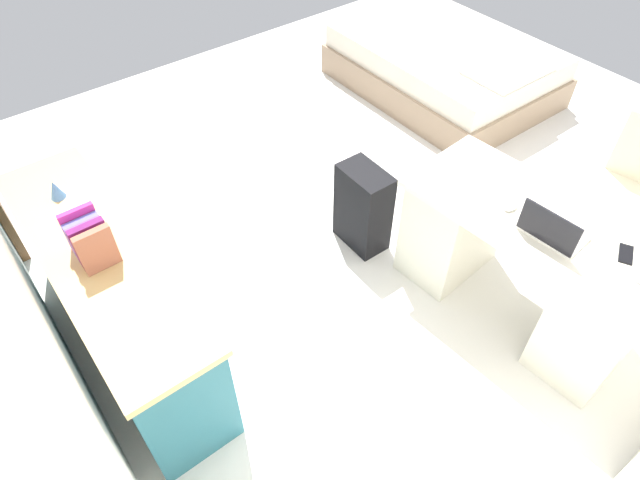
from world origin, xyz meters
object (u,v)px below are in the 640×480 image
object	(u,v)px
credenza	(117,300)
suitcase_black	(363,208)
figurine_small	(55,190)
computer_mouse	(511,206)
laptop	(552,231)
office_chair	(626,200)
desk	(522,263)
cell_phone_near_laptop	(626,254)
bed	(445,66)

from	to	relation	value
credenza	suitcase_black	xyz separation A→B (m)	(-0.19, -1.61, -0.09)
credenza	figurine_small	world-z (taller)	figurine_small
computer_mouse	laptop	bearing A→B (deg)	170.98
laptop	computer_mouse	bearing A→B (deg)	-4.71
laptop	office_chair	bearing A→B (deg)	-88.04
desk	figurine_small	world-z (taller)	figurine_small
laptop	computer_mouse	xyz separation A→B (m)	(0.26, -0.02, -0.03)
credenza	cell_phone_near_laptop	xyz separation A→B (m)	(-1.61, -2.08, 0.36)
office_chair	credenza	distance (m)	3.17
suitcase_black	figurine_small	bearing A→B (deg)	67.88
office_chair	computer_mouse	world-z (taller)	office_chair
bed	suitcase_black	distance (m)	2.18
desk	credenza	xyz separation A→B (m)	(1.18, 1.97, 0.00)
computer_mouse	figurine_small	xyz separation A→B (m)	(1.54, 1.91, 0.07)
credenza	computer_mouse	size ratio (longest dim) A/B	18.00
bed	computer_mouse	world-z (taller)	computer_mouse
office_chair	figurine_small	world-z (taller)	office_chair
credenza	suitcase_black	world-z (taller)	credenza
desk	computer_mouse	xyz separation A→B (m)	(0.15, 0.06, 0.38)
credenza	suitcase_black	bearing A→B (deg)	-96.79
credenza	computer_mouse	bearing A→B (deg)	-118.53
bed	suitcase_black	bearing A→B (deg)	118.66
office_chair	suitcase_black	xyz separation A→B (m)	(1.07, 1.29, -0.12)
suitcase_black	figurine_small	size ratio (longest dim) A/B	5.51
cell_phone_near_laptop	laptop	bearing A→B (deg)	5.53
suitcase_black	computer_mouse	size ratio (longest dim) A/B	6.07
cell_phone_near_laptop	figurine_small	distance (m)	2.97
office_chair	suitcase_black	distance (m)	1.68
desk	cell_phone_near_laptop	xyz separation A→B (m)	(-0.42, -0.11, 0.37)
figurine_small	suitcase_black	bearing A→B (deg)	-113.37
desk	cell_phone_near_laptop	size ratio (longest dim) A/B	10.92
cell_phone_near_laptop	figurine_small	bearing A→B (deg)	17.09
desk	cell_phone_near_laptop	distance (m)	0.57
desk	laptop	xyz separation A→B (m)	(-0.11, 0.09, 0.41)
office_chair	computer_mouse	size ratio (longest dim) A/B	9.40
office_chair	figurine_small	size ratio (longest dim) A/B	8.55
computer_mouse	suitcase_black	bearing A→B (deg)	14.63
desk	suitcase_black	size ratio (longest dim) A/B	2.45
bed	suitcase_black	xyz separation A→B (m)	(-1.05, 1.92, 0.06)
desk	credenza	world-z (taller)	credenza
credenza	bed	world-z (taller)	credenza
bed	laptop	xyz separation A→B (m)	(-2.15, 1.65, 0.56)
office_chair	suitcase_black	size ratio (longest dim) A/B	1.55
figurine_small	bed	bearing A→B (deg)	-84.36
credenza	laptop	size ratio (longest dim) A/B	5.53
figurine_small	computer_mouse	bearing A→B (deg)	-128.97
credenza	bed	distance (m)	3.63
cell_phone_near_laptop	suitcase_black	bearing A→B (deg)	-9.22
cell_phone_near_laptop	office_chair	bearing A→B (deg)	-94.98
office_chair	bed	world-z (taller)	office_chair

